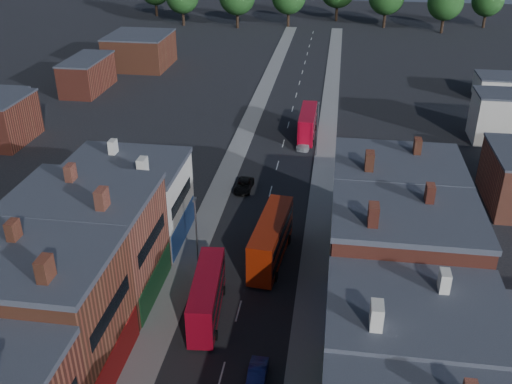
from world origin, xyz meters
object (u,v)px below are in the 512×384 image
(bus_0, at_px, (207,295))
(car_1, at_px, (257,377))
(bus_1, at_px, (271,239))
(car_2, at_px, (244,185))
(car_3, at_px, (305,143))
(bus_2, at_px, (307,123))

(bus_0, distance_m, car_1, 9.36)
(bus_1, bearing_deg, car_2, 114.70)
(bus_0, xyz_separation_m, car_3, (5.97, 40.04, -1.57))
(bus_1, relative_size, car_3, 2.37)
(car_2, xyz_separation_m, car_3, (6.80, 15.16, 0.06))
(bus_0, distance_m, car_2, 24.94)
(car_3, bearing_deg, car_1, -83.15)
(bus_0, relative_size, bus_2, 0.98)
(bus_2, relative_size, car_3, 2.13)
(bus_0, relative_size, car_3, 2.08)
(bus_2, bearing_deg, bus_1, -92.15)
(bus_1, height_order, car_1, bus_1)
(bus_0, bearing_deg, car_1, -58.04)
(car_3, bearing_deg, car_2, -106.80)
(bus_1, xyz_separation_m, car_2, (-5.39, 15.25, -1.94))
(bus_0, bearing_deg, bus_2, 77.08)
(car_3, bearing_deg, bus_0, -91.13)
(car_1, bearing_deg, bus_2, 89.72)
(bus_0, distance_m, car_3, 40.51)
(bus_1, xyz_separation_m, car_1, (0.99, -16.98, -1.91))
(bus_1, relative_size, car_1, 2.80)
(bus_1, height_order, car_3, bus_1)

